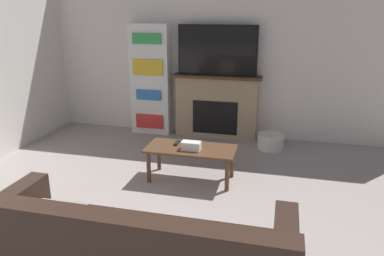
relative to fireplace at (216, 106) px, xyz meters
The scene contains 8 objects.
wall_back 0.86m from the fireplace, 94.35° to the left, with size 6.42×0.06×2.70m.
fireplace is the anchor object (origin of this frame).
tv 0.88m from the fireplace, 90.00° to the right, with size 1.22×0.03×0.76m.
coffee_table 1.68m from the fireplace, 89.82° to the right, with size 1.06×0.50×0.41m.
tissue_box 1.74m from the fireplace, 89.15° to the right, with size 0.22×0.12×0.10m.
remote_control 1.60m from the fireplace, 96.91° to the right, with size 0.04×0.15×0.02m.
bookshelf 1.14m from the fireplace, behind, with size 0.64×0.29×1.77m.
storage_basket 1.04m from the fireplace, 21.73° to the right, with size 0.38×0.38×0.22m.
Camera 1 is at (1.04, -1.32, 1.99)m, focal length 35.00 mm.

